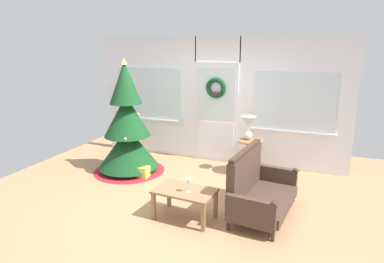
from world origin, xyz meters
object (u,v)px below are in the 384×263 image
object	(u,v)px
wine_glass	(188,183)
side_table	(250,150)
table_lamp	(248,125)
gift_box	(143,172)
coffee_table	(185,194)
christmas_tree	(127,132)
settee_sofa	(257,189)

from	to	relation	value
wine_glass	side_table	bearing A→B (deg)	78.17
wine_glass	table_lamp	bearing A→B (deg)	79.97
table_lamp	gift_box	bearing A→B (deg)	-151.22
coffee_table	christmas_tree	bearing A→B (deg)	142.77
settee_sofa	coffee_table	size ratio (longest dim) A/B	1.62
wine_glass	settee_sofa	bearing A→B (deg)	33.47
christmas_tree	side_table	bearing A→B (deg)	17.33
wine_glass	coffee_table	bearing A→B (deg)	144.03
gift_box	coffee_table	bearing A→B (deg)	-40.16
side_table	table_lamp	xyz separation A→B (m)	(-0.06, 0.04, 0.48)
table_lamp	side_table	bearing A→B (deg)	-33.69
table_lamp	coffee_table	size ratio (longest dim) A/B	0.50
coffee_table	wine_glass	bearing A→B (deg)	-35.97
gift_box	side_table	bearing A→B (deg)	26.96
settee_sofa	gift_box	bearing A→B (deg)	165.29
settee_sofa	gift_box	world-z (taller)	settee_sofa
settee_sofa	christmas_tree	bearing A→B (deg)	163.18
christmas_tree	coffee_table	size ratio (longest dim) A/B	2.47
coffee_table	gift_box	xyz separation A→B (m)	(-1.29, 1.09, -0.26)
table_lamp	coffee_table	xyz separation A→B (m)	(-0.44, -2.04, -0.59)
coffee_table	wine_glass	world-z (taller)	wine_glass
settee_sofa	wine_glass	size ratio (longest dim) A/B	7.27
side_table	gift_box	distance (m)	2.04
settee_sofa	coffee_table	bearing A→B (deg)	-151.08
table_lamp	coffee_table	distance (m)	2.17
coffee_table	side_table	bearing A→B (deg)	75.90
settee_sofa	gift_box	xyz separation A→B (m)	(-2.21, 0.58, -0.27)
settee_sofa	coffee_table	world-z (taller)	settee_sofa
table_lamp	gift_box	world-z (taller)	table_lamp
coffee_table	wine_glass	size ratio (longest dim) A/B	4.49
christmas_tree	gift_box	size ratio (longest dim) A/B	10.06
christmas_tree	coffee_table	distance (m)	2.20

